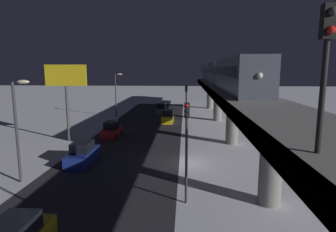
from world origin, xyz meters
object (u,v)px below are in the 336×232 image
at_px(rail_signal, 326,54).
at_px(sedan_yellow_2, 168,117).
at_px(commercial_billboard, 66,83).
at_px(subway_train, 217,72).
at_px(traffic_light_near, 187,139).
at_px(sedan_blue, 83,154).
at_px(sedan_green, 161,109).
at_px(traffic_light_mid, 186,102).
at_px(sedan_red, 112,131).

height_order(rail_signal, sedan_yellow_2, rail_signal).
height_order(rail_signal, commercial_billboard, rail_signal).
height_order(sedan_yellow_2, commercial_billboard, commercial_billboard).
bearing_deg(commercial_billboard, rail_signal, 125.74).
distance_m(subway_train, traffic_light_near, 32.35).
bearing_deg(sedan_blue, commercial_billboard, -60.29).
distance_m(sedan_green, sedan_blue, 30.16).
distance_m(sedan_green, traffic_light_near, 37.52).
bearing_deg(rail_signal, sedan_blue, -51.63).
bearing_deg(traffic_light_mid, traffic_light_near, 90.00).
height_order(sedan_blue, commercial_billboard, commercial_billboard).
height_order(sedan_blue, traffic_light_mid, traffic_light_mid).
xyz_separation_m(rail_signal, sedan_green, (8.32, -46.12, -7.99)).
bearing_deg(traffic_light_near, sedan_green, -82.77).
distance_m(sedan_yellow_2, traffic_light_near, 28.23).
bearing_deg(commercial_billboard, sedan_blue, 119.71).
bearing_deg(sedan_yellow_2, traffic_light_near, -84.06).
height_order(sedan_red, traffic_light_mid, traffic_light_mid).
height_order(subway_train, sedan_red, subway_train).
xyz_separation_m(traffic_light_near, commercial_billboard, (13.81, -15.17, 2.63)).
xyz_separation_m(sedan_yellow_2, traffic_light_near, (-2.90, 27.87, 3.40)).
bearing_deg(subway_train, rail_signal, 87.75).
xyz_separation_m(sedan_green, sedan_blue, (4.60, 29.80, 0.00)).
height_order(sedan_green, commercial_billboard, commercial_billboard).
relative_size(sedan_red, traffic_light_near, 0.67).
bearing_deg(subway_train, sedan_red, 44.48).
relative_size(sedan_yellow_2, commercial_billboard, 0.48).
bearing_deg(commercial_billboard, sedan_green, -112.59).
height_order(sedan_yellow_2, sedan_blue, same).
height_order(rail_signal, sedan_green, rail_signal).
bearing_deg(sedan_yellow_2, sedan_green, 101.07).
height_order(rail_signal, sedan_blue, rail_signal).
height_order(subway_train, traffic_light_mid, subway_train).
distance_m(sedan_blue, commercial_billboard, 10.92).
bearing_deg(sedan_green, traffic_light_near, -82.77).
relative_size(sedan_red, sedan_green, 0.91).
bearing_deg(commercial_billboard, sedan_yellow_2, -130.68).
relative_size(subway_train, sedan_yellow_2, 13.01).
height_order(subway_train, sedan_yellow_2, subway_train).
bearing_deg(sedan_green, rail_signal, -79.77).
height_order(sedan_yellow_2, traffic_light_mid, traffic_light_mid).
relative_size(rail_signal, traffic_light_near, 0.62).
xyz_separation_m(rail_signal, traffic_light_near, (3.62, -9.05, -4.59)).
distance_m(subway_train, rail_signal, 40.81).
xyz_separation_m(sedan_red, traffic_light_near, (-9.30, 17.46, 3.41)).
distance_m(rail_signal, traffic_light_mid, 28.88).
relative_size(rail_signal, commercial_billboard, 0.45).
height_order(subway_train, commercial_billboard, subway_train).
bearing_deg(traffic_light_near, sedan_yellow_2, -84.06).
relative_size(subway_train, sedan_red, 12.94).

